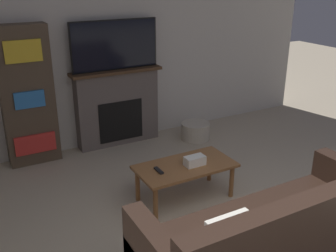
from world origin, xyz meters
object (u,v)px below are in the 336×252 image
object	(u,v)px
fireplace	(117,107)
couch	(274,242)
tv	(115,45)
bookshelf	(27,97)
storage_basket	(195,131)
coffee_table	(185,169)

from	to	relation	value
fireplace	couch	world-z (taller)	fireplace
tv	couch	distance (m)	3.27
fireplace	bookshelf	distance (m)	1.24
bookshelf	storage_basket	xyz separation A→B (m)	(2.23, -0.40, -0.75)
tv	bookshelf	world-z (taller)	bookshelf
coffee_table	storage_basket	size ratio (longest dim) A/B	2.50
tv	coffee_table	size ratio (longest dim) A/B	1.15
coffee_table	fireplace	bearing A→B (deg)	91.63
tv	couch	size ratio (longest dim) A/B	0.55
couch	storage_basket	size ratio (longest dim) A/B	5.21
tv	coffee_table	xyz separation A→B (m)	(0.05, -1.75, -1.06)
tv	coffee_table	bearing A→B (deg)	-88.35
couch	coffee_table	distance (m)	1.32
storage_basket	coffee_table	bearing A→B (deg)	-126.48
tv	fireplace	bearing A→B (deg)	90.00
fireplace	tv	xyz separation A→B (m)	(-0.00, -0.02, 0.87)
coffee_table	bookshelf	bearing A→B (deg)	125.35
coffee_table	storage_basket	world-z (taller)	coffee_table
couch	storage_basket	world-z (taller)	couch
tv	coffee_table	world-z (taller)	tv
couch	storage_basket	distance (m)	2.84
couch	bookshelf	world-z (taller)	bookshelf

